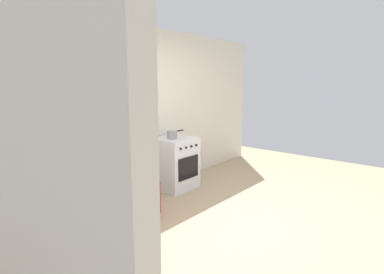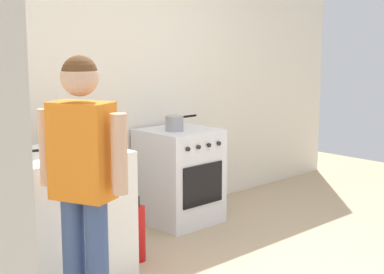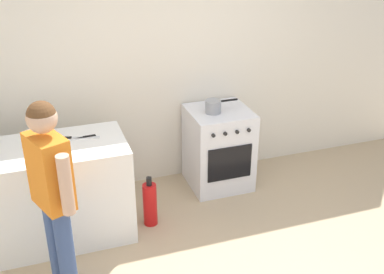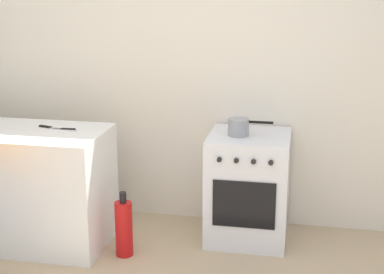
{
  "view_description": "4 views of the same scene",
  "coord_description": "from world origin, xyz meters",
  "px_view_note": "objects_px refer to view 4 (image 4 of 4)",
  "views": [
    {
      "loc": [
        -3.12,
        -1.76,
        1.73
      ],
      "look_at": [
        0.02,
        0.92,
        0.99
      ],
      "focal_mm": 28.0,
      "sensor_mm": 36.0,
      "label": 1
    },
    {
      "loc": [
        -3.12,
        -2.22,
        1.68
      ],
      "look_at": [
        -0.17,
        0.86,
        0.93
      ],
      "focal_mm": 55.0,
      "sensor_mm": 36.0,
      "label": 2
    },
    {
      "loc": [
        -1.36,
        -2.57,
        2.72
      ],
      "look_at": [
        -0.19,
        0.86,
        0.96
      ],
      "focal_mm": 45.0,
      "sensor_mm": 36.0,
      "label": 3
    },
    {
      "loc": [
        0.74,
        -2.74,
        2.06
      ],
      "look_at": [
        0.04,
        0.89,
        1.01
      ],
      "focal_mm": 55.0,
      "sensor_mm": 36.0,
      "label": 4
    }
  ],
  "objects_px": {
    "oven_left": "(248,187)",
    "pot": "(239,127)",
    "knife_bread": "(56,128)",
    "knife_paring": "(64,129)",
    "fire_extinguisher": "(124,228)"
  },
  "relations": [
    {
      "from": "pot",
      "to": "oven_left",
      "type": "bearing_deg",
      "value": 20.3
    },
    {
      "from": "knife_paring",
      "to": "fire_extinguisher",
      "type": "height_order",
      "value": "knife_paring"
    },
    {
      "from": "knife_bread",
      "to": "fire_extinguisher",
      "type": "distance_m",
      "value": 0.91
    },
    {
      "from": "oven_left",
      "to": "pot",
      "type": "relative_size",
      "value": 2.5
    },
    {
      "from": "pot",
      "to": "knife_bread",
      "type": "height_order",
      "value": "pot"
    },
    {
      "from": "oven_left",
      "to": "fire_extinguisher",
      "type": "xyz_separation_m",
      "value": [
        -0.87,
        -0.48,
        -0.21
      ]
    },
    {
      "from": "oven_left",
      "to": "knife_bread",
      "type": "bearing_deg",
      "value": -168.69
    },
    {
      "from": "pot",
      "to": "fire_extinguisher",
      "type": "distance_m",
      "value": 1.15
    },
    {
      "from": "knife_bread",
      "to": "knife_paring",
      "type": "relative_size",
      "value": 1.64
    },
    {
      "from": "knife_paring",
      "to": "fire_extinguisher",
      "type": "distance_m",
      "value": 0.87
    },
    {
      "from": "knife_bread",
      "to": "fire_extinguisher",
      "type": "relative_size",
      "value": 0.69
    },
    {
      "from": "oven_left",
      "to": "knife_bread",
      "type": "height_order",
      "value": "knife_bread"
    },
    {
      "from": "knife_paring",
      "to": "fire_extinguisher",
      "type": "bearing_deg",
      "value": -19.47
    },
    {
      "from": "fire_extinguisher",
      "to": "knife_paring",
      "type": "bearing_deg",
      "value": 160.53
    },
    {
      "from": "knife_paring",
      "to": "fire_extinguisher",
      "type": "xyz_separation_m",
      "value": [
        0.5,
        -0.18,
        -0.69
      ]
    }
  ]
}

